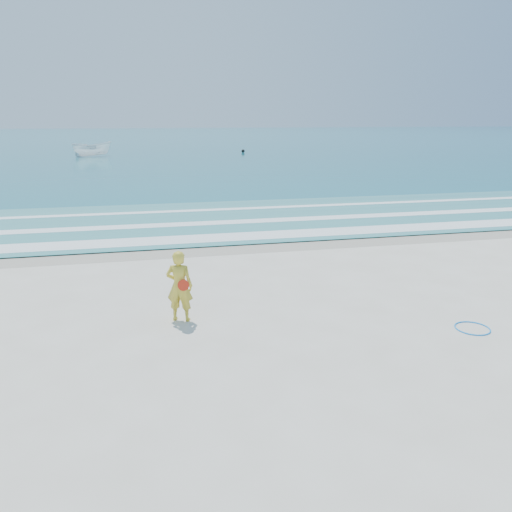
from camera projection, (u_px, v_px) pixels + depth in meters
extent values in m
plane|color=silver|center=(292.00, 353.00, 10.43)|extent=(400.00, 400.00, 0.00)
cube|color=#B2A893|center=(224.00, 247.00, 18.88)|extent=(400.00, 2.40, 0.00)
cube|color=#19727F|center=(154.00, 138.00, 109.03)|extent=(400.00, 190.00, 0.04)
cube|color=#59B7AD|center=(207.00, 220.00, 23.57)|extent=(400.00, 10.00, 0.01)
cube|color=white|center=(219.00, 238.00, 20.09)|extent=(400.00, 1.40, 0.01)
cube|color=white|center=(209.00, 223.00, 22.81)|extent=(400.00, 0.90, 0.01)
cube|color=white|center=(201.00, 210.00, 25.91)|extent=(400.00, 0.60, 0.01)
torus|color=#0D8BF4|center=(472.00, 328.00, 11.60)|extent=(0.86, 0.86, 0.03)
imported|color=white|center=(92.00, 149.00, 59.98)|extent=(4.85, 2.71, 1.77)
sphere|color=black|center=(243.00, 151.00, 66.42)|extent=(0.45, 0.45, 0.45)
imported|color=gold|center=(180.00, 286.00, 11.87)|extent=(0.74, 0.60, 1.74)
cylinder|color=red|center=(183.00, 285.00, 11.70)|extent=(0.27, 0.08, 0.27)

